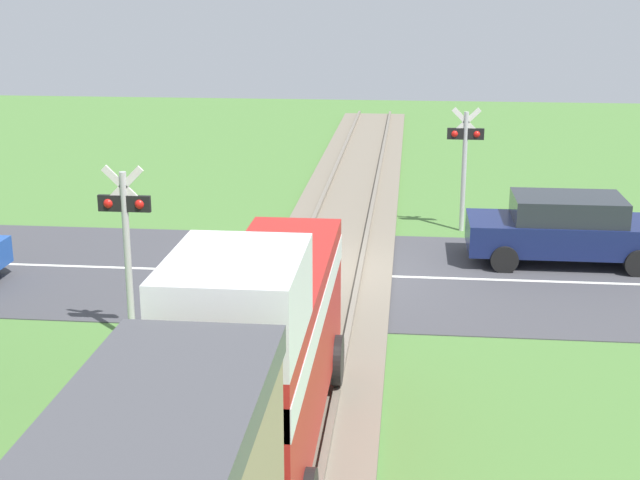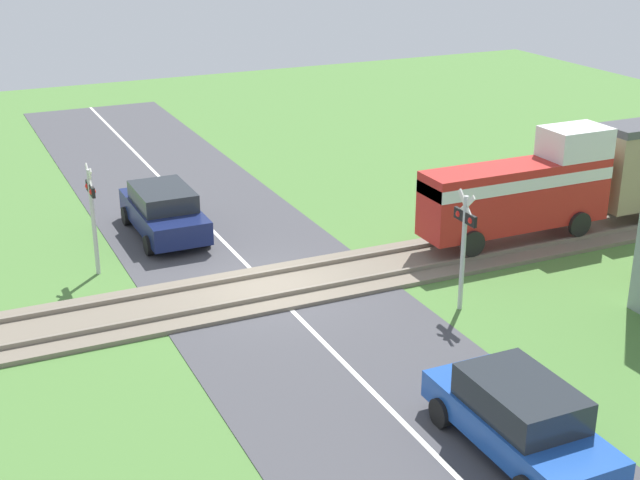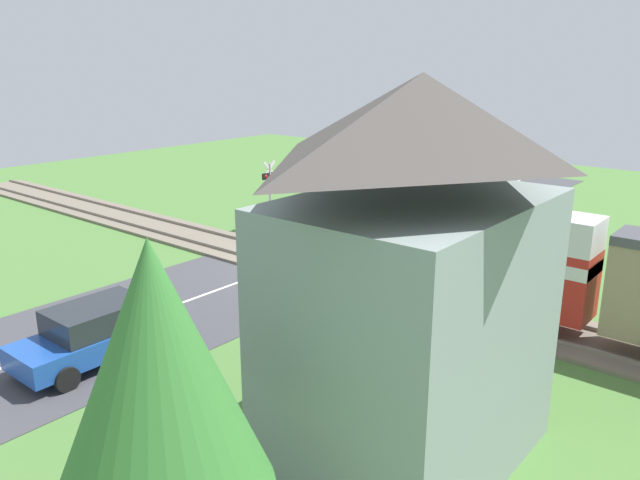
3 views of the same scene
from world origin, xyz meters
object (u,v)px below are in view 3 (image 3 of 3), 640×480
car_far_side (99,331)px  pedestrian_by_station (502,357)px  crossing_signal_west_approach (270,186)px  crossing_signal_east_approach (320,251)px  station_building (414,287)px  car_near_crossing (344,212)px

car_far_side → pedestrian_by_station: bearing=121.7°
crossing_signal_west_approach → pedestrian_by_station: crossing_signal_west_approach is taller
crossing_signal_east_approach → pedestrian_by_station: bearing=84.7°
car_far_side → crossing_signal_east_approach: size_ratio=1.35×
car_far_side → station_building: (-1.47, 8.20, 2.72)m
pedestrian_by_station → crossing_signal_west_approach: bearing=-115.7°
crossing_signal_east_approach → station_building: (4.29, 5.70, 1.49)m
crossing_signal_east_approach → station_building: 7.29m
crossing_signal_west_approach → car_far_side: bearing=24.4°
station_building → pedestrian_by_station: station_building is taller
car_near_crossing → crossing_signal_west_approach: size_ratio=1.39×
car_far_side → station_building: station_building is taller
car_near_crossing → car_far_side: bearing=11.6°
car_far_side → crossing_signal_east_approach: crossing_signal_east_approach is taller
car_near_crossing → car_far_side: car_near_crossing is taller
car_far_side → pedestrian_by_station: 9.91m
car_far_side → station_building: 8.76m
station_building → pedestrian_by_station: bearing=176.4°
car_far_side → station_building: bearing=100.2°
car_far_side → crossing_signal_east_approach: bearing=156.6°
car_near_crossing → station_building: bearing=41.4°
pedestrian_by_station → station_building: bearing=-3.6°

